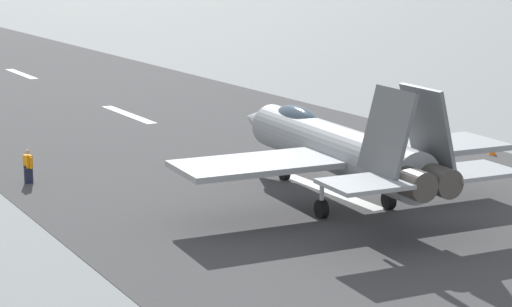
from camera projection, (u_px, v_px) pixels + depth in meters
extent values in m
plane|color=gray|center=(339.00, 195.00, 41.84)|extent=(400.00, 400.00, 0.00)
cube|color=#3D3C3C|center=(339.00, 194.00, 41.84)|extent=(240.00, 26.00, 0.02)
cube|color=white|center=(327.00, 190.00, 42.65)|extent=(8.00, 0.70, 0.00)
cube|color=white|center=(128.00, 114.00, 62.65)|extent=(8.00, 0.70, 0.00)
cube|color=white|center=(21.00, 74.00, 83.88)|extent=(8.00, 0.70, 0.00)
cylinder|color=#94989B|center=(335.00, 148.00, 39.90)|extent=(12.40, 3.02, 2.02)
cone|color=#94989B|center=(259.00, 120.00, 46.60)|extent=(2.96, 1.94, 1.72)
ellipsoid|color=#3F5160|center=(297.00, 118.00, 42.81)|extent=(3.68, 1.39, 1.10)
cylinder|color=#47423D|center=(408.00, 181.00, 34.10)|extent=(2.28, 1.28, 1.10)
cylinder|color=#47423D|center=(433.00, 178.00, 34.56)|extent=(2.28, 1.28, 1.10)
cube|color=#94989B|center=(255.00, 164.00, 37.30)|extent=(3.91, 6.61, 0.24)
cube|color=#94989B|center=(430.00, 146.00, 40.78)|extent=(3.91, 6.61, 0.24)
cube|color=#94989B|center=(364.00, 184.00, 33.31)|extent=(2.62, 2.99, 0.16)
cube|color=#94989B|center=(474.00, 171.00, 35.30)|extent=(2.62, 2.99, 0.16)
cube|color=slate|center=(387.00, 132.00, 34.44)|extent=(2.67, 1.16, 3.14)
cube|color=slate|center=(428.00, 128.00, 35.18)|extent=(2.67, 1.16, 3.14)
cylinder|color=silver|center=(284.00, 165.00, 44.44)|extent=(0.18, 0.18, 1.40)
cylinder|color=black|center=(284.00, 172.00, 44.51)|extent=(0.78, 0.36, 0.76)
cylinder|color=silver|center=(322.00, 201.00, 38.00)|extent=(0.18, 0.18, 1.40)
cylinder|color=black|center=(322.00, 209.00, 38.07)|extent=(0.78, 0.36, 0.76)
cylinder|color=silver|center=(389.00, 193.00, 39.33)|extent=(0.18, 0.18, 1.40)
cylinder|color=black|center=(389.00, 200.00, 39.39)|extent=(0.78, 0.36, 0.76)
cube|color=#1E2338|center=(29.00, 175.00, 43.79)|extent=(0.24, 0.36, 0.86)
cube|color=orange|center=(28.00, 161.00, 43.66)|extent=(0.49, 0.36, 0.58)
sphere|color=tan|center=(27.00, 152.00, 43.57)|extent=(0.22, 0.22, 0.22)
cylinder|color=orange|center=(25.00, 161.00, 43.89)|extent=(0.10, 0.10, 0.55)
cylinder|color=orange|center=(31.00, 163.00, 43.45)|extent=(0.10, 0.10, 0.55)
cone|color=orange|center=(493.00, 150.00, 50.02)|extent=(0.44, 0.44, 0.55)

